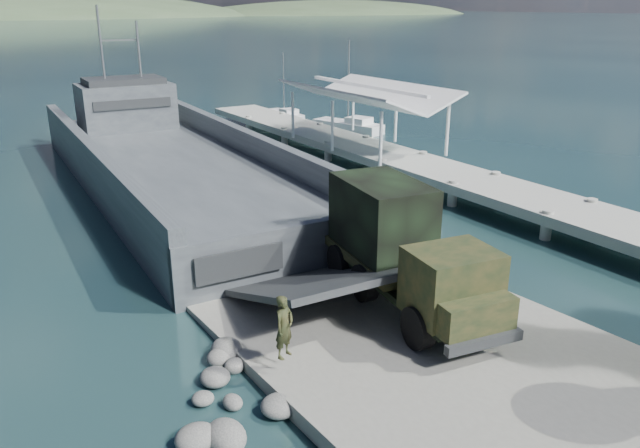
# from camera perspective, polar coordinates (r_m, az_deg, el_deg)

# --- Properties ---
(ground) EXTENTS (1400.00, 1400.00, 0.00)m
(ground) POSITION_cam_1_polar(r_m,az_deg,el_deg) (20.07, 8.34, -11.12)
(ground) COLOR #18353A
(ground) RESTS_ON ground
(boat_ramp) EXTENTS (10.00, 18.00, 0.50)m
(boat_ramp) POSITION_cam_1_polar(r_m,az_deg,el_deg) (19.31, 10.35, -11.69)
(boat_ramp) COLOR gray
(boat_ramp) RESTS_ON ground
(shoreline_rocks) EXTENTS (3.20, 5.60, 0.90)m
(shoreline_rocks) POSITION_cam_1_polar(r_m,az_deg,el_deg) (17.60, -8.94, -15.98)
(shoreline_rocks) COLOR #5A5A58
(shoreline_rocks) RESTS_ON ground
(pier) EXTENTS (6.40, 44.00, 6.10)m
(pier) POSITION_cam_1_polar(r_m,az_deg,el_deg) (40.96, 5.14, 7.35)
(pier) COLOR #AFB1A6
(pier) RESTS_ON ground
(landing_craft) EXTENTS (11.18, 37.23, 10.93)m
(landing_craft) POSITION_cam_1_polar(r_m,az_deg,el_deg) (37.30, -13.26, 4.58)
(landing_craft) COLOR #3F454A
(landing_craft) RESTS_ON ground
(military_truck) EXTENTS (3.87, 8.63, 3.87)m
(military_truck) POSITION_cam_1_polar(r_m,az_deg,el_deg) (21.10, 7.54, -2.17)
(military_truck) COLOR black
(military_truck) RESTS_ON boat_ramp
(soldier) EXTENTS (0.79, 0.68, 1.84)m
(soldier) POSITION_cam_1_polar(r_m,az_deg,el_deg) (17.48, -3.27, -10.49)
(soldier) COLOR black
(soldier) RESTS_ON boat_ramp
(sailboat_near) EXTENTS (3.61, 6.55, 7.66)m
(sailboat_near) POSITION_cam_1_polar(r_m,az_deg,el_deg) (53.12, 2.71, 8.88)
(sailboat_near) COLOR white
(sailboat_near) RESTS_ON ground
(sailboat_far) EXTENTS (1.51, 5.09, 6.19)m
(sailboat_far) POSITION_cam_1_polar(r_m,az_deg,el_deg) (59.08, -3.23, 9.87)
(sailboat_far) COLOR white
(sailboat_far) RESTS_ON ground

